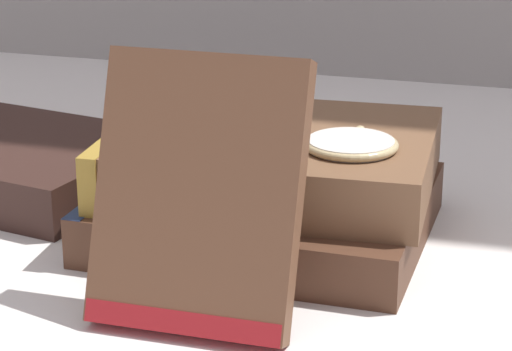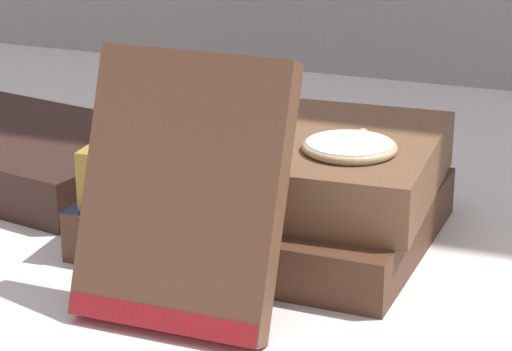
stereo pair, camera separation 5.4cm
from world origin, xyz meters
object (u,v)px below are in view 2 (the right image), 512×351
object	(u,v)px
book_flat_top	(269,158)
book_leaning_front	(182,201)
reading_glasses	(245,156)
pocket_watch	(350,147)
book_flat_bottom	(261,212)
book_side_left	(0,148)

from	to	relation	value
book_flat_top	book_leaning_front	distance (m)	0.13
book_leaning_front	reading_glasses	size ratio (longest dim) A/B	1.48
book_leaning_front	pocket_watch	distance (m)	0.12
book_flat_top	book_flat_bottom	bearing A→B (deg)	-106.89
book_flat_bottom	pocket_watch	size ratio (longest dim) A/B	3.38
book_side_left	pocket_watch	world-z (taller)	pocket_watch
book_side_left	reading_glasses	distance (m)	0.19
book_flat_bottom	book_flat_top	xyz separation A→B (m)	(0.00, 0.01, 0.03)
pocket_watch	book_side_left	bearing A→B (deg)	168.38
pocket_watch	reading_glasses	world-z (taller)	pocket_watch
book_leaning_front	pocket_watch	bearing A→B (deg)	61.23
book_flat_bottom	pocket_watch	world-z (taller)	pocket_watch
book_leaning_front	book_side_left	bearing A→B (deg)	144.17
pocket_watch	book_flat_top	bearing A→B (deg)	159.40
book_flat_top	pocket_watch	world-z (taller)	pocket_watch
pocket_watch	book_leaning_front	bearing A→B (deg)	-118.77
book_flat_bottom	book_leaning_front	bearing A→B (deg)	-87.80
book_flat_bottom	pocket_watch	xyz separation A→B (m)	(0.06, -0.01, 0.06)
book_leaning_front	reading_glasses	world-z (taller)	book_leaning_front
book_flat_top	book_leaning_front	world-z (taller)	book_leaning_front
pocket_watch	reading_glasses	bearing A→B (deg)	130.14
reading_glasses	pocket_watch	bearing A→B (deg)	-45.95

